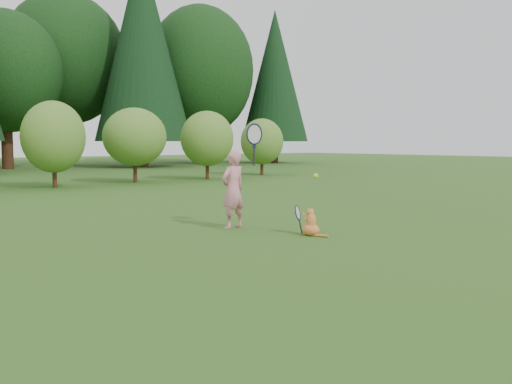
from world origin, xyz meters
TOP-DOWN VIEW (x-y plane):
  - ground at (0.00, 0.00)m, footprint 100.00×100.00m
  - shrub_row at (0.00, 13.00)m, footprint 28.00×3.00m
  - child at (0.48, 1.75)m, footprint 0.75×0.40m
  - cat at (0.98, 0.41)m, footprint 0.36×0.62m
  - tennis_ball at (0.61, -0.08)m, footprint 0.08×0.08m

SIDE VIEW (x-z plane):
  - ground at x=0.00m, z-range 0.00..0.00m
  - cat at x=0.98m, z-range -0.07..0.53m
  - child at x=0.48m, z-range -0.30..1.68m
  - tennis_ball at x=0.61m, z-range 0.93..1.01m
  - shrub_row at x=0.00m, z-range 0.00..2.80m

